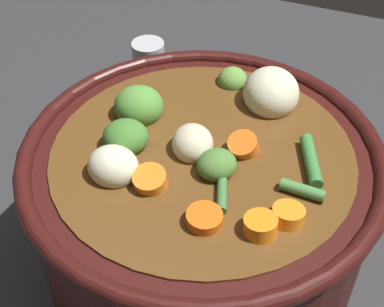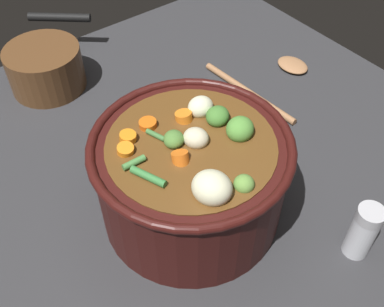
# 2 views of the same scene
# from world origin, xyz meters

# --- Properties ---
(ground_plane) EXTENTS (1.10, 1.10, 0.00)m
(ground_plane) POSITION_xyz_m (0.00, 0.00, 0.00)
(ground_plane) COLOR #2D2D30
(cooking_pot) EXTENTS (0.29, 0.29, 0.18)m
(cooking_pot) POSITION_xyz_m (-0.00, 0.00, 0.08)
(cooking_pot) COLOR #38110F
(cooking_pot) RESTS_ON ground_plane
(salt_shaker) EXTENTS (0.04, 0.04, 0.10)m
(salt_shaker) POSITION_xyz_m (-0.15, 0.20, 0.05)
(salt_shaker) COLOR silver
(salt_shaker) RESTS_ON ground_plane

